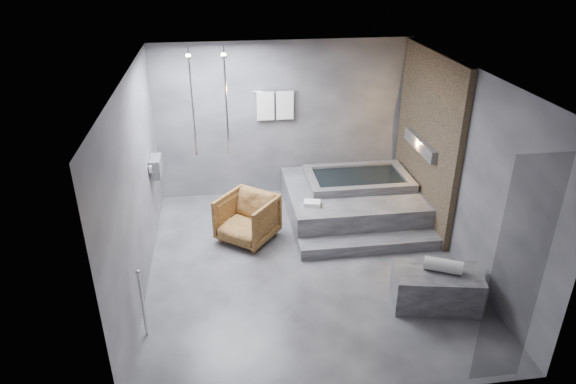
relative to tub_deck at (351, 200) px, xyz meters
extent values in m
plane|color=#323235|center=(-1.05, -1.45, -0.25)|extent=(5.00, 5.00, 0.00)
cube|color=#545457|center=(-1.05, -1.45, 2.55)|extent=(4.50, 5.00, 0.04)
cube|color=#3E3D43|center=(-1.05, 1.05, 1.15)|extent=(4.50, 0.04, 2.80)
cube|color=#3E3D43|center=(-1.05, -3.95, 1.15)|extent=(4.50, 0.04, 2.80)
cube|color=#3E3D43|center=(-3.30, -1.45, 1.15)|extent=(0.04, 5.00, 2.80)
cube|color=#3E3D43|center=(1.20, -1.45, 1.15)|extent=(0.04, 5.00, 2.80)
cube|color=#8B7251|center=(1.14, -0.20, 1.15)|extent=(0.10, 2.40, 2.78)
cube|color=#FF9938|center=(1.06, -0.20, 1.05)|extent=(0.14, 1.20, 0.20)
cube|color=gray|center=(-3.21, -0.05, 0.85)|extent=(0.16, 0.42, 0.30)
imported|color=beige|center=(-3.20, -0.15, 0.80)|extent=(0.08, 0.08, 0.21)
imported|color=beige|center=(-3.20, 0.05, 0.78)|extent=(0.07, 0.07, 0.15)
cylinder|color=silver|center=(-2.05, 0.60, 1.65)|extent=(0.04, 0.04, 1.80)
cylinder|color=silver|center=(-2.60, 0.60, 1.65)|extent=(0.04, 0.04, 1.80)
cylinder|color=silver|center=(-1.20, 0.99, 1.70)|extent=(0.75, 0.02, 0.02)
cube|color=white|center=(-1.37, 0.97, 1.45)|extent=(0.30, 0.06, 0.50)
cube|color=white|center=(-1.03, 0.97, 1.45)|extent=(0.30, 0.06, 0.50)
cylinder|color=silver|center=(-3.20, -2.65, 0.20)|extent=(0.04, 0.04, 0.90)
cube|color=black|center=(0.60, -3.90, 1.10)|extent=(0.55, 0.01, 2.60)
cube|color=#38383B|center=(0.00, 0.00, 0.00)|extent=(2.20, 2.00, 0.50)
cube|color=#38383B|center=(0.00, -1.18, -0.16)|extent=(2.20, 0.36, 0.18)
cube|color=#363538|center=(0.48, -2.57, 0.00)|extent=(1.19, 0.80, 0.49)
imported|color=#492C12|center=(-1.84, -0.61, 0.12)|extent=(1.13, 1.13, 0.74)
cylinder|color=silver|center=(0.53, -2.55, 0.33)|extent=(0.50, 0.36, 0.17)
cube|color=white|center=(-0.80, -0.55, 0.28)|extent=(0.30, 0.25, 0.07)
camera|label=1|loc=(-2.17, -7.66, 4.05)|focal=32.00mm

